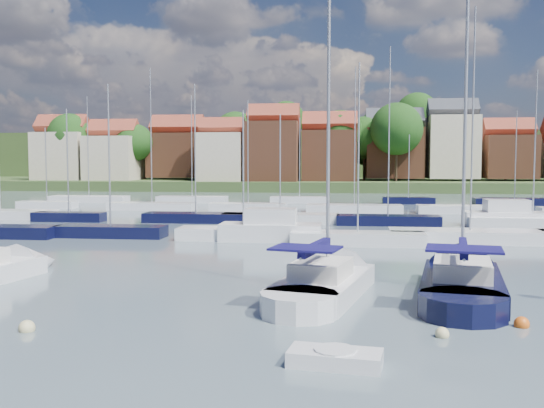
# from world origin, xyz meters

# --- Properties ---
(ground) EXTENTS (260.00, 260.00, 0.00)m
(ground) POSITION_xyz_m (0.00, 40.00, 0.00)
(ground) COLOR #414E58
(ground) RESTS_ON ground
(sailboat_centre) EXTENTS (5.26, 11.21, 14.77)m
(sailboat_centre) POSITION_xyz_m (-0.76, 4.38, 0.36)
(sailboat_centre) COLOR silver
(sailboat_centre) RESTS_ON ground
(sailboat_navy) EXTENTS (5.12, 12.25, 16.45)m
(sailboat_navy) POSITION_xyz_m (4.83, 5.42, 0.35)
(sailboat_navy) COLOR black
(sailboat_navy) RESTS_ON ground
(tender) EXTENTS (2.66, 1.51, 0.54)m
(tender) POSITION_xyz_m (-0.47, -5.28, 0.21)
(tender) COLOR silver
(tender) RESTS_ON ground
(buoy_b) EXTENTS (0.53, 0.53, 0.53)m
(buoy_b) POSITION_xyz_m (-10.52, -3.12, 0.00)
(buoy_b) COLOR beige
(buoy_b) RESTS_ON ground
(buoy_c) EXTENTS (0.46, 0.46, 0.46)m
(buoy_c) POSITION_xyz_m (-2.90, -0.60, 0.00)
(buoy_c) COLOR beige
(buoy_c) RESTS_ON ground
(buoy_d) EXTENTS (0.44, 0.44, 0.44)m
(buoy_d) POSITION_xyz_m (2.84, -2.19, 0.00)
(buoy_d) COLOR beige
(buoy_d) RESTS_ON ground
(buoy_e) EXTENTS (0.55, 0.55, 0.55)m
(buoy_e) POSITION_xyz_m (4.24, 7.10, 0.00)
(buoy_e) COLOR #D85914
(buoy_e) RESTS_ON ground
(buoy_g) EXTENTS (0.43, 0.43, 0.43)m
(buoy_g) POSITION_xyz_m (3.48, -0.68, 0.00)
(buoy_g) COLOR #D85914
(buoy_g) RESTS_ON ground
(buoy_h) EXTENTS (0.51, 0.51, 0.51)m
(buoy_h) POSITION_xyz_m (5.67, -0.68, 0.00)
(buoy_h) COLOR #D85914
(buoy_h) RESTS_ON ground
(marina_field) EXTENTS (79.62, 41.41, 15.93)m
(marina_field) POSITION_xyz_m (1.91, 35.15, 0.43)
(marina_field) COLOR silver
(marina_field) RESTS_ON ground
(far_shore_town) EXTENTS (212.46, 90.00, 22.27)m
(far_shore_town) POSITION_xyz_m (2.23, 132.67, 4.61)
(far_shore_town) COLOR #3B5128
(far_shore_town) RESTS_ON ground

